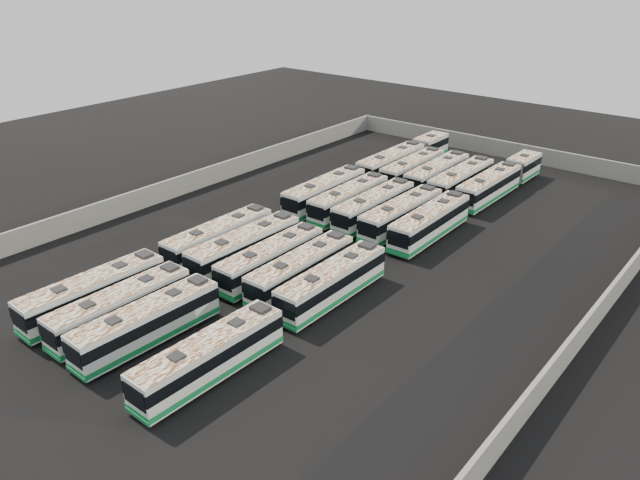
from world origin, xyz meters
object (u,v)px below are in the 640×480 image
at_px(bus_midback_center, 374,207).
at_px(bus_back_left, 412,169).
at_px(bus_midfront_right, 301,270).
at_px(bus_midback_left, 349,199).
at_px(bus_midback_far_right, 430,222).
at_px(bus_back_center, 437,174).
at_px(bus_front_left, 120,307).
at_px(bus_front_center, 147,323).
at_px(bus_front_far_left, 93,293).
at_px(bus_midfront_far_left, 219,238).
at_px(bus_back_far_right, 501,180).
at_px(bus_midfront_center, 271,259).
at_px(bus_back_far_left, 405,157).
at_px(bus_back_right, 461,180).
at_px(bus_midback_far_left, 325,192).
at_px(bus_midback_right, 401,214).
at_px(bus_front_far_right, 209,357).
at_px(bus_midfront_far_right, 332,282).
at_px(bus_midfront_left, 245,247).

xyz_separation_m(bus_midback_center, bus_back_left, (-3.22, 12.57, -0.04)).
bearing_deg(bus_midfront_right, bus_midback_left, 112.21).
distance_m(bus_midback_far_right, bus_back_center, 14.26).
xyz_separation_m(bus_front_left, bus_front_center, (3.19, -0.07, 0.01)).
bearing_deg(bus_front_far_left, bus_midfront_right, 54.39).
bearing_deg(bus_midfront_far_left, bus_back_far_right, 67.29).
relative_size(bus_front_far_left, bus_back_center, 1.01).
relative_size(bus_midback_left, bus_back_left, 1.01).
relative_size(bus_front_far_left, bus_back_far_right, 0.66).
height_order(bus_front_far_left, bus_midfront_center, bus_front_far_left).
xyz_separation_m(bus_midfront_right, bus_back_far_left, (-9.45, 30.60, 0.06)).
height_order(bus_front_center, bus_back_center, bus_back_center).
distance_m(bus_front_center, bus_midfront_right, 13.05).
bearing_deg(bus_midback_left, bus_back_right, 62.24).
height_order(bus_midback_far_left, bus_midback_center, bus_midback_far_left).
xyz_separation_m(bus_midback_far_right, bus_back_center, (-6.43, 12.73, -0.02)).
xyz_separation_m(bus_front_left, bus_midfront_right, (6.29, 12.60, 0.01)).
bearing_deg(bus_midfront_center, bus_back_far_left, 100.96).
relative_size(bus_midback_right, bus_back_left, 1.03).
height_order(bus_midback_far_left, bus_back_right, bus_midback_far_left).
bearing_deg(bus_midback_far_right, bus_front_far_right, -90.98).
xyz_separation_m(bus_midback_far_left, bus_back_far_left, (0.06, 15.70, -0.00)).
height_order(bus_midfront_far_left, bus_midfront_center, bus_midfront_far_left).
relative_size(bus_front_far_left, bus_midback_right, 1.01).
distance_m(bus_midback_far_left, bus_midback_right, 9.58).
bearing_deg(bus_back_far_left, bus_midfront_right, -73.12).
height_order(bus_midback_center, bus_midback_right, bus_midback_right).
xyz_separation_m(bus_midback_left, bus_back_center, (3.16, 12.60, 0.03)).
bearing_deg(bus_front_center, bus_back_far_left, 99.47).
relative_size(bus_midfront_far_left, bus_back_right, 0.99).
bearing_deg(bus_front_far_left, bus_front_far_right, 1.73).
distance_m(bus_midfront_far_left, bus_midback_far_right, 19.65).
distance_m(bus_front_left, bus_midfront_far_right, 15.71).
height_order(bus_midfront_center, bus_midback_far_left, bus_midback_far_left).
xyz_separation_m(bus_midfront_far_right, bus_midback_right, (-3.18, 14.93, 0.01)).
distance_m(bus_front_center, bus_back_far_right, 43.64).
relative_size(bus_front_far_left, bus_back_right, 1.00).
bearing_deg(bus_midfront_center, bus_midback_left, 101.36).
relative_size(bus_midback_left, bus_midback_far_right, 0.97).
height_order(bus_midfront_far_left, bus_midback_far_left, bus_midback_far_left).
distance_m(bus_midfront_center, bus_midback_far_right, 16.29).
bearing_deg(bus_back_far_right, bus_back_left, -161.66).
bearing_deg(bus_back_center, bus_back_left, -178.75).
height_order(bus_midfront_center, bus_midback_left, bus_midback_left).
xyz_separation_m(bus_front_center, bus_midback_right, (3.17, 27.49, 0.03)).
height_order(bus_midfront_far_left, bus_midfront_left, bus_midfront_left).
bearing_deg(bus_front_far_right, bus_back_center, 99.88).
distance_m(bus_front_left, bus_front_far_right, 9.51).
relative_size(bus_midback_right, bus_midback_far_right, 0.99).
xyz_separation_m(bus_midback_right, bus_back_left, (-6.45, 12.59, -0.04)).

